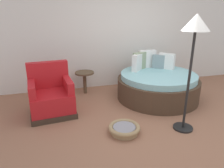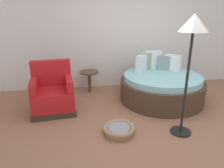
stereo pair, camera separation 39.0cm
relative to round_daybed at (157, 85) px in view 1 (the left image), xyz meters
The scene contains 7 objects.
ground_plane 1.21m from the round_daybed, 112.98° to the right, with size 8.00×8.00×0.02m, color #936047.
back_wall 1.77m from the round_daybed, 111.72° to the left, with size 8.00×0.12×3.14m, color silver.
round_daybed is the anchor object (origin of this frame).
red_armchair 2.27m from the round_daybed, behind, with size 0.87×0.87×0.94m.
pet_basket 1.68m from the round_daybed, 134.53° to the right, with size 0.51×0.51×0.13m.
side_table 1.67m from the round_daybed, 155.09° to the left, with size 0.44×0.44×0.52m.
floor_lamp 1.82m from the round_daybed, 97.93° to the right, with size 0.40×0.40×1.82m.
Camera 1 is at (-1.67, -2.84, 1.84)m, focal length 33.28 mm.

